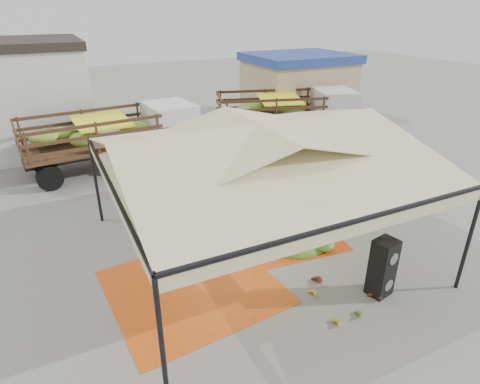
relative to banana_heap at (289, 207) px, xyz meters
name	(u,v)px	position (x,y,z in m)	size (l,w,h in m)	color
ground	(255,249)	(-1.79, -0.94, -0.63)	(90.00, 90.00, 0.00)	slate
canopy_tent	(257,149)	(-1.79, -0.94, 2.67)	(8.10, 8.10, 4.00)	black
building_tan	(298,86)	(8.21, 12.06, 1.45)	(6.30, 5.30, 4.10)	tan
tarp_left	(193,287)	(-4.17, -1.82, -0.62)	(4.25, 4.05, 0.01)	#D74E14
tarp_right	(267,229)	(-0.85, -0.02, -0.62)	(4.03, 4.24, 0.01)	orange
banana_heap	(289,207)	(0.00, 0.00, 0.00)	(5.86, 4.81, 1.26)	#386E17
hand_yellow_a	(334,322)	(-1.64, -4.64, -0.54)	(0.38, 0.31, 0.17)	gold
hand_yellow_b	(311,293)	(-1.52, -3.52, -0.53)	(0.41, 0.34, 0.19)	gold
hand_red_a	(315,280)	(-1.12, -3.14, -0.52)	(0.49, 0.40, 0.22)	#5B2314
hand_red_b	(374,296)	(-0.17, -4.36, -0.51)	(0.50, 0.41, 0.23)	#531613
hand_green	(356,314)	(-0.97, -4.64, -0.54)	(0.38, 0.31, 0.17)	#376E16
hanging_bunches	(353,169)	(0.76, -2.02, 1.99)	(4.74, 0.24, 0.20)	#447618
speaker_stack	(382,268)	(0.16, -4.19, 0.18)	(0.67, 0.61, 1.61)	black
banana_leaves	(163,228)	(-4.01, 1.58, -0.63)	(0.96, 1.36, 3.70)	#2A731E
vendor	(210,185)	(-1.82, 2.66, 0.11)	(0.54, 0.35, 1.48)	gray
truck_left	(120,132)	(-4.02, 8.14, 1.00)	(7.90, 3.40, 2.63)	#4D3519
truck_right	(292,109)	(5.52, 8.50, 0.97)	(7.97, 4.54, 2.59)	#482A18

